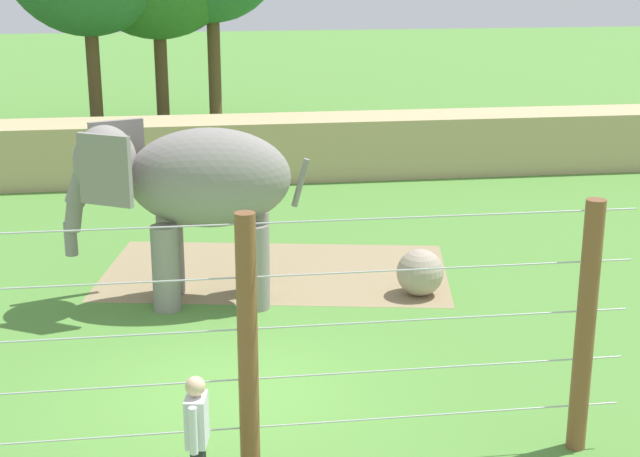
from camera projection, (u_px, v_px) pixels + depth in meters
ground_plane at (231, 389)px, 13.52m from camera, size 120.00×120.00×0.00m
dirt_patch at (276, 272)px, 18.39m from camera, size 7.17×4.78×0.01m
embankment_wall at (207, 149)px, 25.55m from camera, size 36.00×1.80×1.62m
elephant at (191, 186)px, 16.30m from camera, size 4.29×1.90×3.18m
enrichment_ball at (420, 272)px, 17.06m from camera, size 0.85×0.85×0.85m
cable_fence at (240, 347)px, 10.93m from camera, size 9.47×0.24×3.24m
zookeeper at (197, 439)px, 10.29m from camera, size 0.28×0.59×1.67m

